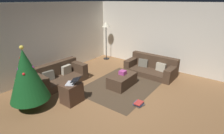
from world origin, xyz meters
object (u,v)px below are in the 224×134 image
Objects in this scene: couch_right at (151,67)px; side_table at (72,93)px; gift_box at (123,73)px; tv_remote at (121,73)px; christmas_tree at (27,75)px; book_stack at (139,104)px; couch_left at (59,76)px; ottoman at (122,80)px; corner_lamp at (106,27)px; laptop at (73,82)px.

couch_right reaches higher than side_table.
tv_remote is at bearing 57.81° from gift_box.
book_stack is at bearing -51.90° from christmas_tree.
couch_right reaches higher than couch_left.
corner_lamp is (1.90, 2.17, 1.31)m from ottoman.
side_table is 4.08m from corner_lamp.
couch_left reaches higher than tv_remote.
side_table is 0.32× the size of corner_lamp.
christmas_tree is at bearing 69.86° from couch_right.
side_table is (-1.69, 0.56, -0.18)m from gift_box.
side_table is 1.82× the size of book_stack.
gift_box is 0.11× the size of corner_lamp.
laptop reaches higher than tv_remote.
gift_box is 2.82m from christmas_tree.
corner_lamp reaches higher than book_stack.
side_table is at bearing 160.79° from ottoman.
couch_left reaches higher than side_table.
couch_left is at bearing 121.18° from ottoman.
gift_box is 1.32m from book_stack.
corner_lamp is at bearing 78.17° from tv_remote.
side_table reaches higher than book_stack.
tv_remote is at bearing 54.47° from book_stack.
couch_left is 1.01× the size of corner_lamp.
couch_right is 3.31× the size of side_table.
couch_right is 1.11× the size of christmas_tree.
corner_lamp is at bearing 48.69° from ottoman.
couch_left reaches higher than gift_box.
couch_right is 1.90× the size of ottoman.
corner_lamp is at bearing 24.92° from laptop.
couch_left is 2.16m from gift_box.
christmas_tree is (-3.96, 1.58, 0.67)m from couch_right.
couch_left is 1.37m from side_table.
christmas_tree is 1.22m from side_table.
christmas_tree is at bearing 153.19° from ottoman.
ottoman is (-1.51, 0.34, -0.06)m from couch_right.
side_table is 1.19× the size of laptop.
christmas_tree is at bearing 139.41° from laptop.
laptop is 3.99m from corner_lamp.
tv_remote is (0.06, 0.10, -0.05)m from gift_box.
laptop is at bearing 76.10° from couch_right.
couch_left is at bearing 24.05° from christmas_tree.
book_stack is at bearing -58.75° from side_table.
couch_right is 2.82m from corner_lamp.
ottoman is at bearing -103.51° from tv_remote.
couch_left is at bearing 51.90° from couch_right.
laptop is (-1.66, 0.51, 0.16)m from gift_box.
laptop is (0.83, -0.71, -0.31)m from christmas_tree.
christmas_tree is at bearing 153.84° from gift_box.
book_stack is at bearing -129.33° from corner_lamp.
couch_right is at bearing -21.69° from christmas_tree.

